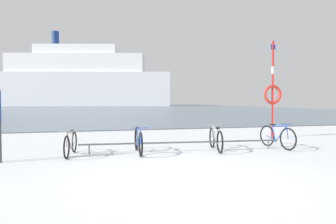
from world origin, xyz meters
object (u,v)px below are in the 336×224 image
(bicycle_2, at_px, (216,139))
(bicycle_0, at_px, (71,144))
(bicycle_3, at_px, (277,137))
(bicycle_1, at_px, (138,141))
(ferry_ship, at_px, (81,81))
(rescue_post, at_px, (272,93))

(bicycle_2, bearing_deg, bicycle_0, 177.53)
(bicycle_2, distance_m, bicycle_3, 2.13)
(bicycle_1, distance_m, bicycle_2, 2.42)
(bicycle_2, distance_m, ferry_ship, 87.12)
(bicycle_1, bearing_deg, ferry_ship, 93.47)
(bicycle_1, relative_size, rescue_post, 0.44)
(bicycle_1, distance_m, rescue_post, 6.46)
(bicycle_3, bearing_deg, bicycle_1, 177.92)
(bicycle_3, bearing_deg, bicycle_0, 177.63)
(bicycle_3, height_order, ferry_ship, ferry_ship)
(bicycle_2, xyz_separation_m, bicycle_3, (2.13, -0.08, 0.02))
(bicycle_1, xyz_separation_m, ferry_ship, (-5.24, 86.38, 7.33))
(bicycle_3, height_order, rescue_post, rescue_post)
(bicycle_0, distance_m, bicycle_2, 4.34)
(bicycle_0, height_order, bicycle_1, bicycle_1)
(bicycle_0, xyz_separation_m, bicycle_3, (6.46, -0.27, 0.03))
(bicycle_2, relative_size, ferry_ship, 0.03)
(bicycle_2, xyz_separation_m, ferry_ship, (-7.65, 86.47, 7.33))
(bicycle_3, bearing_deg, bicycle_2, 177.82)
(bicycle_3, xyz_separation_m, ferry_ship, (-9.78, 86.55, 7.31))
(rescue_post, distance_m, ferry_ship, 85.16)
(bicycle_0, bearing_deg, bicycle_3, -2.37)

